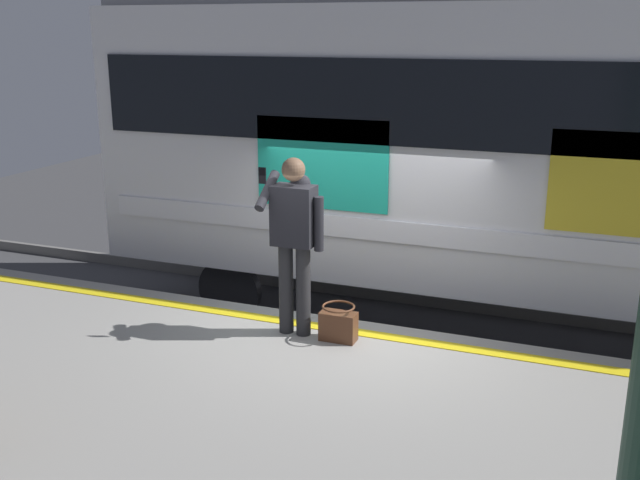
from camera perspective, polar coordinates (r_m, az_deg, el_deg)
name	(u,v)px	position (r m, az deg, el deg)	size (l,w,h in m)	color
ground_plane	(346,400)	(7.96, 2.00, -12.27)	(24.86, 24.86, 0.00)	#3D3D3F
safety_line	(336,329)	(7.30, 1.29, -6.91)	(14.16, 0.16, 0.01)	yellow
track_rail_near	(387,337)	(9.27, 5.22, -7.49)	(18.78, 0.08, 0.16)	slate
track_rail_far	(415,299)	(10.56, 7.39, -4.54)	(18.78, 0.08, 0.16)	slate
train_carriage	(488,132)	(9.07, 12.93, 8.20)	(9.09, 2.84, 4.12)	silver
passenger	(295,232)	(6.89, -1.99, 0.66)	(0.57, 0.55, 1.72)	#262628
handbag	(338,324)	(7.00, 1.43, -6.56)	(0.35, 0.31, 0.35)	#59331E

